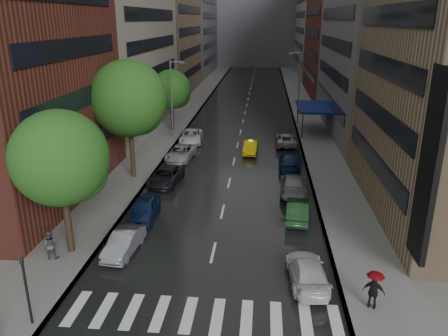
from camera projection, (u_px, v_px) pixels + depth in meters
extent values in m
plane|color=gray|center=(204.00, 291.00, 22.87)|extent=(220.00, 220.00, 0.00)
cube|color=black|center=(246.00, 108.00, 69.97)|extent=(14.00, 140.00, 0.01)
cube|color=gray|center=(191.00, 106.00, 70.72)|extent=(4.00, 140.00, 0.15)
cube|color=gray|center=(303.00, 108.00, 69.16)|extent=(4.00, 140.00, 0.15)
cube|color=silver|center=(77.00, 308.00, 21.51)|extent=(0.55, 2.80, 0.01)
cube|color=silver|center=(104.00, 310.00, 21.39)|extent=(0.55, 2.80, 0.01)
cube|color=silver|center=(132.00, 311.00, 21.27)|extent=(0.55, 2.80, 0.01)
cube|color=silver|center=(160.00, 313.00, 21.15)|extent=(0.55, 2.80, 0.01)
cube|color=silver|center=(189.00, 315.00, 21.03)|extent=(0.55, 2.80, 0.01)
cube|color=silver|center=(217.00, 316.00, 20.90)|extent=(0.55, 2.80, 0.01)
cube|color=silver|center=(247.00, 318.00, 20.78)|extent=(0.55, 2.80, 0.01)
cube|color=silver|center=(276.00, 320.00, 20.66)|extent=(0.55, 2.80, 0.01)
cube|color=silver|center=(306.00, 322.00, 20.54)|extent=(0.55, 2.80, 0.01)
cube|color=silver|center=(336.00, 323.00, 20.42)|extent=(0.55, 2.80, 0.01)
cube|color=maroon|center=(17.00, 26.00, 31.25)|extent=(8.00, 20.00, 26.00)
cube|color=#937A5B|center=(170.00, 33.00, 80.88)|extent=(8.00, 28.00, 22.00)
cube|color=slate|center=(369.00, 32.00, 51.59)|extent=(8.00, 28.00, 24.00)
cube|color=gray|center=(317.00, 17.00, 105.57)|extent=(8.00, 32.00, 28.00)
cube|color=black|center=(429.00, 168.00, 21.68)|extent=(0.30, 2.20, 10.00)
cube|color=slate|center=(257.00, 10.00, 128.83)|extent=(40.00, 14.00, 32.00)
cylinder|color=#382619|center=(67.00, 216.00, 25.84)|extent=(0.40, 0.40, 4.85)
sphere|color=#1E5116|center=(60.00, 158.00, 24.66)|extent=(5.54, 5.54, 5.54)
cylinder|color=#382619|center=(132.00, 147.00, 38.19)|extent=(0.40, 0.40, 5.71)
sphere|color=#1E5116|center=(128.00, 99.00, 36.80)|extent=(6.53, 6.53, 6.53)
cylinder|color=#382619|center=(172.00, 115.00, 54.64)|extent=(0.40, 0.40, 4.23)
sphere|color=#1E5116|center=(171.00, 89.00, 53.61)|extent=(4.84, 4.84, 4.84)
imported|color=yellow|center=(250.00, 147.00, 46.08)|extent=(1.55, 4.06, 1.32)
imported|color=slate|center=(124.00, 243.00, 26.43)|extent=(1.76, 4.17, 1.34)
imported|color=#0E1E42|center=(145.00, 209.00, 30.98)|extent=(1.93, 4.42, 1.48)
imported|color=black|center=(166.00, 176.00, 37.49)|extent=(2.71, 5.12, 1.37)
imported|color=#9C9CA1|center=(181.00, 153.00, 43.99)|extent=(2.76, 5.20, 1.39)
imported|color=white|center=(191.00, 136.00, 50.07)|extent=(2.81, 5.42, 1.46)
imported|color=silver|center=(307.00, 271.00, 23.41)|extent=(2.26, 4.85, 1.37)
imported|color=#1B3B1E|center=(297.00, 210.00, 30.82)|extent=(1.84, 4.42, 1.42)
imported|color=slate|center=(293.00, 184.00, 35.58)|extent=(2.37, 5.26, 1.50)
imported|color=#0F2347|center=(289.00, 161.00, 41.33)|extent=(2.12, 5.00, 1.44)
imported|color=#A2A1A7|center=(286.00, 139.00, 48.99)|extent=(2.31, 4.93, 1.36)
imported|color=#47474B|center=(50.00, 245.00, 25.45)|extent=(0.90, 0.73, 1.76)
imported|color=black|center=(48.00, 233.00, 25.20)|extent=(0.96, 0.98, 0.88)
imported|color=black|center=(374.00, 292.00, 21.03)|extent=(1.14, 0.79, 1.79)
imported|color=maroon|center=(375.00, 278.00, 20.79)|extent=(0.82, 0.82, 0.72)
cylinder|color=black|center=(27.00, 294.00, 19.73)|extent=(0.12, 0.12, 3.20)
imported|color=black|center=(23.00, 267.00, 19.27)|extent=(0.18, 0.15, 0.90)
cylinder|color=gray|center=(172.00, 100.00, 50.29)|extent=(0.18, 0.18, 9.00)
cube|color=gray|center=(182.00, 63.00, 48.81)|extent=(0.50, 0.22, 0.16)
cylinder|color=gray|center=(299.00, 83.00, 63.07)|extent=(0.18, 0.18, 9.00)
cube|color=gray|center=(291.00, 53.00, 61.83)|extent=(0.50, 0.22, 0.16)
cube|color=navy|center=(314.00, 107.00, 54.04)|extent=(4.00, 8.00, 0.25)
cylinder|color=black|center=(302.00, 126.00, 51.08)|extent=(0.12, 0.12, 3.00)
cylinder|color=black|center=(298.00, 113.00, 58.24)|extent=(0.12, 0.12, 3.00)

